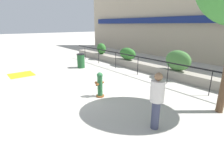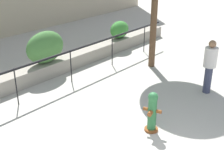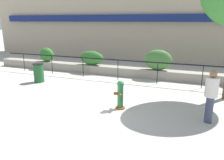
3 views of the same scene
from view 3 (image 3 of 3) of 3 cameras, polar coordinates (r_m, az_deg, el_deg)
name	(u,v)px [view 3 (image 3 of 3)]	position (r m, az deg, el deg)	size (l,w,h in m)	color
ground_plane	(72,115)	(7.85, -10.43, -8.86)	(120.00, 120.00, 0.00)	#B2ADA3
building_facade	(147,10)	(18.49, 9.22, 17.61)	(30.00, 1.36, 8.00)	tan
planter_wall_low	(124,71)	(13.01, 3.14, 2.26)	(18.00, 0.70, 0.50)	gray
fence_railing_segment	(118,62)	(11.83, 1.57, 4.76)	(15.00, 0.05, 1.15)	black
hedge_bush_0	(47,55)	(15.39, -16.69, 6.37)	(1.06, 0.64, 0.93)	#2D6B28
hedge_bush_1	(92,58)	(13.65, -5.34, 5.75)	(1.56, 0.64, 0.86)	#2D6B28
hedge_bush_2	(158,60)	(12.41, 11.96, 5.16)	(1.53, 0.70, 1.13)	#427538
fire_hydrant	(120,94)	(8.04, 2.17, -3.79)	(0.47, 0.48, 1.08)	brown
pedestrian	(211,93)	(7.48, 24.46, -3.18)	(0.56, 0.56, 1.73)	#383D56
trash_bin	(39,73)	(12.19, -18.60, 1.82)	(0.55, 0.55, 1.01)	#1E5128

